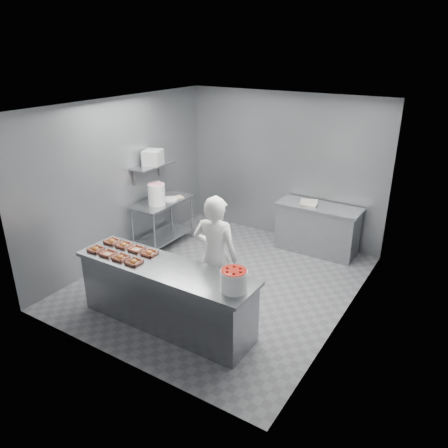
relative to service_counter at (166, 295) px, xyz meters
The scene contains 24 objects.
floor 1.42m from the service_counter, 90.00° to the left, with size 4.50×4.50×0.00m, color #4C4C51.
ceiling 2.71m from the service_counter, 90.00° to the left, with size 4.50×4.50×0.00m, color white.
wall_back 3.72m from the service_counter, 90.00° to the left, with size 4.00×0.04×2.80m, color slate.
wall_left 2.59m from the service_counter, 145.98° to the left, with size 0.04×4.50×2.80m, color slate.
wall_right 2.59m from the service_counter, 34.02° to the left, with size 0.04×4.50×2.80m, color slate.
service_counter is the anchor object (origin of this frame).
prep_table 2.56m from the service_counter, 130.24° to the left, with size 0.60×1.20×0.90m.
back_counter 3.37m from the service_counter, 74.52° to the left, with size 1.50×0.60×0.90m.
wall_shelf 2.88m from the service_counter, 133.03° to the left, with size 0.35×0.90×0.03m, color slate.
tray_0 1.22m from the service_counter, behind, with size 0.19×0.18×0.06m.
tray_1 1.00m from the service_counter, 169.84° to the right, with size 0.19×0.18×0.04m.
tray_2 0.80m from the service_counter, 166.14° to the right, with size 0.19×0.18×0.06m.
tray_3 0.63m from the service_counter, 158.28° to the right, with size 0.19×0.18×0.06m.
tray_4 1.22m from the service_counter, behind, with size 0.19×0.18×0.06m.
tray_5 1.00m from the service_counter, 169.87° to the left, with size 0.19×0.18×0.06m.
tray_6 0.80m from the service_counter, 166.07° to the left, with size 0.19×0.18×0.04m.
tray_7 0.63m from the service_counter, 158.26° to the left, with size 0.19×0.18×0.06m.
worker 0.85m from the service_counter, 55.72° to the left, with size 0.65×0.42×1.77m, color white.
strawberry_tub 1.23m from the service_counter, ahead, with size 0.32×0.32×0.27m.
glaze_bucket 2.48m from the service_counter, 132.40° to the left, with size 0.32×0.30×0.47m.
bucket_lid 2.65m from the service_counter, 127.04° to the left, with size 0.29×0.29×0.02m, color white.
rag 2.77m from the service_counter, 123.54° to the left, with size 0.15×0.12×0.02m, color #CCB28C.
appliance 2.95m from the service_counter, 132.78° to the left, with size 0.30×0.35×0.26m, color gray.
paper_stack 3.36m from the service_counter, 77.74° to the left, with size 0.30×0.22×0.06m, color silver.
Camera 1 is at (3.35, -5.22, 3.61)m, focal length 35.00 mm.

